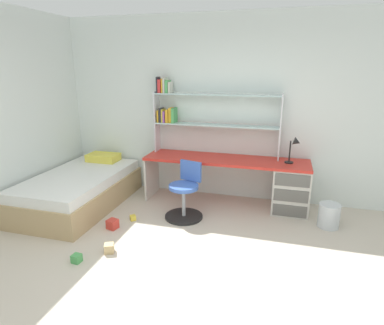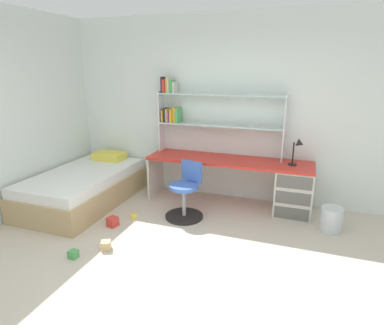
{
  "view_description": "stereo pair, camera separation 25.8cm",
  "coord_description": "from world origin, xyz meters",
  "px_view_note": "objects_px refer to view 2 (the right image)",
  "views": [
    {
      "loc": [
        0.81,
        -2.37,
        1.99
      ],
      "look_at": [
        -0.28,
        1.48,
        0.81
      ],
      "focal_mm": 30.28,
      "sensor_mm": 36.0,
      "label": 1
    },
    {
      "loc": [
        1.05,
        -2.29,
        1.99
      ],
      "look_at": [
        -0.28,
        1.48,
        0.81
      ],
      "focal_mm": 30.28,
      "sensor_mm": 36.0,
      "label": 2
    }
  ],
  "objects_px": {
    "swivel_chair": "(185,196)",
    "toy_block_green_3": "(73,254)",
    "desk": "(272,183)",
    "toy_block_natural_1": "(106,245)",
    "bookshelf_hutch": "(201,111)",
    "toy_block_red_2": "(113,222)",
    "waste_bin": "(331,219)",
    "bed_platform": "(84,187)",
    "desk_lamp": "(298,148)",
    "toy_block_yellow_0": "(134,216)"
  },
  "relations": [
    {
      "from": "bookshelf_hutch",
      "to": "toy_block_green_3",
      "type": "height_order",
      "value": "bookshelf_hutch"
    },
    {
      "from": "toy_block_yellow_0",
      "to": "toy_block_red_2",
      "type": "height_order",
      "value": "toy_block_red_2"
    },
    {
      "from": "bed_platform",
      "to": "toy_block_green_3",
      "type": "height_order",
      "value": "bed_platform"
    },
    {
      "from": "desk_lamp",
      "to": "waste_bin",
      "type": "xyz_separation_m",
      "value": [
        0.48,
        -0.38,
        -0.8
      ]
    },
    {
      "from": "desk",
      "to": "desk_lamp",
      "type": "height_order",
      "value": "desk_lamp"
    },
    {
      "from": "desk_lamp",
      "to": "toy_block_yellow_0",
      "type": "relative_size",
      "value": 5.39
    },
    {
      "from": "swivel_chair",
      "to": "toy_block_natural_1",
      "type": "bearing_deg",
      "value": -116.74
    },
    {
      "from": "bed_platform",
      "to": "toy_block_natural_1",
      "type": "height_order",
      "value": "bed_platform"
    },
    {
      "from": "waste_bin",
      "to": "toy_block_green_3",
      "type": "height_order",
      "value": "waste_bin"
    },
    {
      "from": "waste_bin",
      "to": "toy_block_green_3",
      "type": "relative_size",
      "value": 3.51
    },
    {
      "from": "toy_block_natural_1",
      "to": "desk_lamp",
      "type": "bearing_deg",
      "value": 41.15
    },
    {
      "from": "desk",
      "to": "bookshelf_hutch",
      "type": "distance_m",
      "value": 1.49
    },
    {
      "from": "desk",
      "to": "desk_lamp",
      "type": "xyz_separation_m",
      "value": [
        0.3,
        -0.01,
        0.55
      ]
    },
    {
      "from": "desk_lamp",
      "to": "toy_block_green_3",
      "type": "bearing_deg",
      "value": -138.0
    },
    {
      "from": "bed_platform",
      "to": "toy_block_natural_1",
      "type": "relative_size",
      "value": 18.85
    },
    {
      "from": "bookshelf_hutch",
      "to": "desk_lamp",
      "type": "relative_size",
      "value": 4.96
    },
    {
      "from": "desk",
      "to": "toy_block_red_2",
      "type": "relative_size",
      "value": 19.75
    },
    {
      "from": "bookshelf_hutch",
      "to": "desk_lamp",
      "type": "bearing_deg",
      "value": -7.77
    },
    {
      "from": "toy_block_yellow_0",
      "to": "toy_block_red_2",
      "type": "xyz_separation_m",
      "value": [
        -0.15,
        -0.28,
        0.03
      ]
    },
    {
      "from": "desk",
      "to": "swivel_chair",
      "type": "relative_size",
      "value": 3.13
    },
    {
      "from": "bookshelf_hutch",
      "to": "toy_block_yellow_0",
      "type": "height_order",
      "value": "bookshelf_hutch"
    },
    {
      "from": "bed_platform",
      "to": "toy_block_yellow_0",
      "type": "distance_m",
      "value": 1.03
    },
    {
      "from": "waste_bin",
      "to": "bed_platform",
      "type": "bearing_deg",
      "value": -175.7
    },
    {
      "from": "desk",
      "to": "toy_block_natural_1",
      "type": "height_order",
      "value": "desk"
    },
    {
      "from": "bed_platform",
      "to": "waste_bin",
      "type": "relative_size",
      "value": 6.21
    },
    {
      "from": "bookshelf_hutch",
      "to": "swivel_chair",
      "type": "xyz_separation_m",
      "value": [
        0.04,
        -0.8,
        -1.07
      ]
    },
    {
      "from": "toy_block_red_2",
      "to": "toy_block_green_3",
      "type": "xyz_separation_m",
      "value": [
        0.01,
        -0.78,
        -0.02
      ]
    },
    {
      "from": "desk",
      "to": "toy_block_red_2",
      "type": "bearing_deg",
      "value": -147.52
    },
    {
      "from": "toy_block_natural_1",
      "to": "desk",
      "type": "bearing_deg",
      "value": 46.24
    },
    {
      "from": "bookshelf_hutch",
      "to": "toy_block_natural_1",
      "type": "bearing_deg",
      "value": -105.11
    },
    {
      "from": "desk",
      "to": "toy_block_red_2",
      "type": "xyz_separation_m",
      "value": [
        -1.88,
        -1.2,
        -0.35
      ]
    },
    {
      "from": "toy_block_red_2",
      "to": "waste_bin",
      "type": "bearing_deg",
      "value": 16.77
    },
    {
      "from": "toy_block_red_2",
      "to": "desk_lamp",
      "type": "bearing_deg",
      "value": 28.46
    },
    {
      "from": "bed_platform",
      "to": "toy_block_red_2",
      "type": "height_order",
      "value": "bed_platform"
    },
    {
      "from": "swivel_chair",
      "to": "waste_bin",
      "type": "xyz_separation_m",
      "value": [
        1.87,
        0.22,
        -0.14
      ]
    },
    {
      "from": "swivel_chair",
      "to": "toy_block_green_3",
      "type": "bearing_deg",
      "value": -120.1
    },
    {
      "from": "bookshelf_hutch",
      "to": "bed_platform",
      "type": "distance_m",
      "value": 2.11
    },
    {
      "from": "toy_block_natural_1",
      "to": "bookshelf_hutch",
      "type": "bearing_deg",
      "value": 74.89
    },
    {
      "from": "desk_lamp",
      "to": "bed_platform",
      "type": "relative_size",
      "value": 0.2
    },
    {
      "from": "bed_platform",
      "to": "desk_lamp",
      "type": "bearing_deg",
      "value": 12.07
    },
    {
      "from": "desk_lamp",
      "to": "toy_block_green_3",
      "type": "xyz_separation_m",
      "value": [
        -2.18,
        -1.97,
        -0.91
      ]
    },
    {
      "from": "bookshelf_hutch",
      "to": "waste_bin",
      "type": "distance_m",
      "value": 2.33
    },
    {
      "from": "toy_block_red_2",
      "to": "swivel_chair",
      "type": "bearing_deg",
      "value": 36.21
    },
    {
      "from": "toy_block_yellow_0",
      "to": "toy_block_red_2",
      "type": "distance_m",
      "value": 0.32
    },
    {
      "from": "desk",
      "to": "toy_block_natural_1",
      "type": "relative_size",
      "value": 23.18
    },
    {
      "from": "swivel_chair",
      "to": "toy_block_yellow_0",
      "type": "distance_m",
      "value": 0.76
    },
    {
      "from": "bookshelf_hutch",
      "to": "toy_block_green_3",
      "type": "xyz_separation_m",
      "value": [
        -0.75,
        -2.16,
        -1.32
      ]
    },
    {
      "from": "bookshelf_hutch",
      "to": "swivel_chair",
      "type": "height_order",
      "value": "bookshelf_hutch"
    },
    {
      "from": "toy_block_red_2",
      "to": "toy_block_green_3",
      "type": "relative_size",
      "value": 1.36
    },
    {
      "from": "swivel_chair",
      "to": "toy_block_green_3",
      "type": "distance_m",
      "value": 1.59
    }
  ]
}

